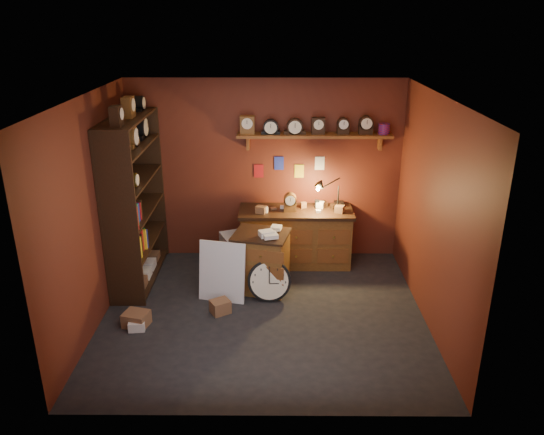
{
  "coord_description": "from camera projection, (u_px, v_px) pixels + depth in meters",
  "views": [
    {
      "loc": [
        0.15,
        -5.78,
        3.57
      ],
      "look_at": [
        0.11,
        0.35,
        1.17
      ],
      "focal_mm": 35.0,
      "sensor_mm": 36.0,
      "label": 1
    }
  ],
  "objects": [
    {
      "name": "workbench",
      "position": [
        296.0,
        234.0,
        7.88
      ],
      "size": [
        1.66,
        0.66,
        1.36
      ],
      "color": "brown",
      "rests_on": "ground"
    },
    {
      "name": "mini_fridge",
      "position": [
        239.0,
        250.0,
        7.89
      ],
      "size": [
        0.61,
        0.63,
        0.49
      ],
      "rotation": [
        0.0,
        0.0,
        0.4
      ],
      "color": "silver",
      "rests_on": "ground"
    },
    {
      "name": "low_cabinet",
      "position": [
        261.0,
        259.0,
        7.15
      ],
      "size": [
        0.83,
        0.75,
        0.91
      ],
      "rotation": [
        0.0,
        0.0,
        -0.23
      ],
      "color": "brown",
      "rests_on": "ground"
    },
    {
      "name": "big_round_clock",
      "position": [
        269.0,
        281.0,
        6.92
      ],
      "size": [
        0.57,
        0.18,
        0.57
      ],
      "color": "black",
      "rests_on": "ground"
    },
    {
      "name": "floor",
      "position": [
        263.0,
        314.0,
        6.68
      ],
      "size": [
        4.0,
        4.0,
        0.0
      ],
      "primitive_type": "plane",
      "color": "black",
      "rests_on": "ground"
    },
    {
      "name": "white_panel",
      "position": [
        223.0,
        299.0,
        7.04
      ],
      "size": [
        0.64,
        0.3,
        0.81
      ],
      "primitive_type": "cube",
      "rotation": [
        -0.17,
        0.0,
        -0.22
      ],
      "color": "silver",
      "rests_on": "ground"
    },
    {
      "name": "shelving_unit",
      "position": [
        132.0,
        195.0,
        7.15
      ],
      "size": [
        0.47,
        1.6,
        2.58
      ],
      "color": "black",
      "rests_on": "ground"
    },
    {
      "name": "floor_box_c",
      "position": [
        220.0,
        307.0,
        6.68
      ],
      "size": [
        0.29,
        0.28,
        0.17
      ],
      "primitive_type": "cube",
      "rotation": [
        0.0,
        0.0,
        0.54
      ],
      "color": "brown",
      "rests_on": "ground"
    },
    {
      "name": "room_shell",
      "position": [
        267.0,
        181.0,
        6.15
      ],
      "size": [
        4.02,
        3.62,
        2.71
      ],
      "color": "maroon",
      "rests_on": "ground"
    },
    {
      "name": "floor_box_b",
      "position": [
        137.0,
        324.0,
        6.37
      ],
      "size": [
        0.22,
        0.25,
        0.11
      ],
      "primitive_type": "cube",
      "rotation": [
        0.0,
        0.0,
        0.12
      ],
      "color": "white",
      "rests_on": "ground"
    },
    {
      "name": "floor_box_a",
      "position": [
        136.0,
        319.0,
        6.41
      ],
      "size": [
        0.34,
        0.31,
        0.18
      ],
      "primitive_type": "cube",
      "rotation": [
        0.0,
        0.0,
        -0.27
      ],
      "color": "brown",
      "rests_on": "ground"
    }
  ]
}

